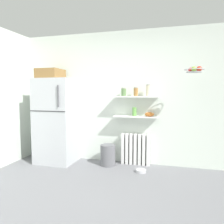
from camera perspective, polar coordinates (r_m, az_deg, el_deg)
The scene contains 14 objects.
ground_plane at distance 3.17m, azimuth -1.93°, elevation -21.16°, with size 7.04×7.04×0.00m, color slate.
back_wall at distance 4.35m, azimuth 4.15°, elevation 3.73°, with size 7.04×0.10×2.60m, color silver.
refrigerator at distance 4.52m, azimuth -14.40°, elevation -1.68°, with size 0.74×0.68×1.87m.
radiator at distance 4.33m, azimuth 6.19°, elevation -9.66°, with size 0.55×0.12×0.60m.
wall_shelf_lower at distance 4.18m, azimuth 6.21°, elevation -1.20°, with size 0.85×0.22×0.03m, color white.
wall_shelf_upper at distance 4.16m, azimuth 6.26°, elevation 4.00°, with size 0.85×0.22×0.03m, color white.
storage_jar_0 at distance 4.20m, azimuth 3.08°, elevation 5.28°, with size 0.09×0.09×0.16m.
storage_jar_1 at distance 4.16m, azimuth 6.27°, elevation 5.33°, with size 0.08×0.08×0.17m.
storage_jar_2 at distance 4.13m, azimuth 9.52°, elevation 5.61°, with size 0.08×0.08×0.22m.
vase at distance 4.18m, azimuth 5.90°, elevation 0.09°, with size 0.08×0.08×0.16m, color #66A84C.
shelf_bowl at distance 4.14m, azimuth 9.80°, elevation -0.58°, with size 0.18×0.18×0.08m, color orange.
trash_bin at distance 4.28m, azimuth -1.09°, elevation -11.22°, with size 0.29×0.29×0.40m, color slate.
pet_food_bowl at distance 4.01m, azimuth 7.60°, elevation -15.05°, with size 0.18×0.18×0.05m, color #B7B7BC.
hanging_fruit_basket at distance 3.79m, azimuth 20.84°, elevation 10.31°, with size 0.31×0.31×0.10m.
Camera 1 is at (0.86, -2.21, 1.41)m, focal length 34.85 mm.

